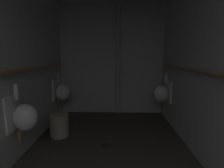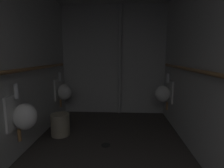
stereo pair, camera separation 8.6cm
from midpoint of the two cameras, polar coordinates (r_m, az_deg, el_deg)
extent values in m
cube|color=#383330|center=(2.51, -2.48, -24.60)|extent=(2.49, 4.10, 0.08)
cube|color=#B8BAB7|center=(2.49, -31.96, 5.23)|extent=(0.06, 4.10, 2.49)
cube|color=#B8BAB7|center=(2.34, 28.59, 5.34)|extent=(0.06, 4.10, 2.49)
cube|color=#B8BAB7|center=(4.10, -0.70, 7.61)|extent=(2.49, 0.06, 2.49)
ellipsoid|color=white|center=(2.46, -27.28, -9.72)|extent=(0.30, 0.26, 0.34)
cube|color=white|center=(2.53, -30.49, -8.33)|extent=(0.03, 0.30, 0.44)
cylinder|color=silver|center=(2.43, -29.68, -2.58)|extent=(0.06, 0.06, 0.16)
sphere|color=silver|center=(2.42, -29.84, -0.60)|extent=(0.06, 0.06, 0.06)
cylinder|color=#9E7042|center=(2.60, -28.87, -14.77)|extent=(0.04, 0.04, 0.16)
ellipsoid|color=white|center=(3.83, -16.35, -2.58)|extent=(0.30, 0.26, 0.34)
cube|color=white|center=(3.87, -18.57, -1.81)|extent=(0.03, 0.30, 0.44)
cylinder|color=silver|center=(3.81, -17.85, 2.02)|extent=(0.06, 0.06, 0.16)
sphere|color=silver|center=(3.80, -17.91, 3.29)|extent=(0.06, 0.06, 0.06)
cylinder|color=#9E7042|center=(3.92, -17.59, -6.14)|extent=(0.04, 0.04, 0.16)
ellipsoid|color=white|center=(3.67, 15.01, -3.02)|extent=(0.30, 0.26, 0.34)
cube|color=white|center=(3.70, 17.38, -2.24)|extent=(0.03, 0.30, 0.44)
cylinder|color=silver|center=(3.64, 16.59, 1.77)|extent=(0.06, 0.06, 0.16)
sphere|color=silver|center=(3.63, 16.65, 3.10)|extent=(0.06, 0.06, 0.06)
cylinder|color=#9E7042|center=(3.75, 16.35, -6.75)|extent=(0.04, 0.04, 0.16)
cylinder|color=#9E7042|center=(2.45, -29.95, 3.64)|extent=(0.05, 3.36, 0.05)
sphere|color=#9E7042|center=(3.98, -17.36, 6.10)|extent=(0.06, 0.06, 0.06)
cylinder|color=#9E7042|center=(2.28, 26.78, 3.55)|extent=(0.05, 3.27, 0.05)
sphere|color=#9E7042|center=(3.81, 16.28, 6.03)|extent=(0.06, 0.06, 0.06)
cylinder|color=#B8BAB7|center=(3.99, 1.32, 7.57)|extent=(0.08, 0.08, 2.44)
cylinder|color=black|center=(2.83, -2.85, -19.28)|extent=(0.14, 0.14, 0.01)
cylinder|color=#9E937A|center=(3.20, -17.52, -12.70)|extent=(0.32, 0.32, 0.37)
camera|label=1|loc=(0.04, -88.63, 0.22)|focal=28.01mm
camera|label=2|loc=(0.04, 91.37, -0.22)|focal=28.01mm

